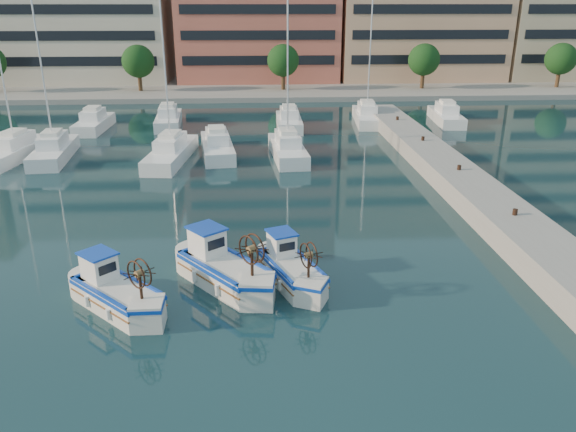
{
  "coord_description": "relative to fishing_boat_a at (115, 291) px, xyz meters",
  "views": [
    {
      "loc": [
        0.26,
        -19.19,
        11.02
      ],
      "look_at": [
        1.75,
        5.72,
        1.5
      ],
      "focal_mm": 35.0,
      "sensor_mm": 36.0,
      "label": 1
    }
  ],
  "objects": [
    {
      "name": "yacht_marina",
      "position": [
        2.49,
        27.91,
        -0.18
      ],
      "size": [
        39.85,
        21.92,
        11.5
      ],
      "color": "white",
      "rests_on": "ground"
    },
    {
      "name": "fishing_boat_c",
      "position": [
        6.82,
        1.74,
        -0.04
      ],
      "size": [
        2.83,
        4.07,
        2.45
      ],
      "rotation": [
        0.0,
        0.0,
        0.36
      ],
      "color": "silver",
      "rests_on": "ground"
    },
    {
      "name": "fishing_boat_b",
      "position": [
        4.01,
        1.67,
        0.08
      ],
      "size": [
        4.18,
        4.58,
        2.86
      ],
      "rotation": [
        0.0,
        0.0,
        0.67
      ],
      "color": "silver",
      "rests_on": "ground"
    },
    {
      "name": "ground",
      "position": [
        5.2,
        -0.13,
        -0.71
      ],
      "size": [
        300.0,
        300.0,
        0.0
      ],
      "primitive_type": "plane",
      "color": "#18383E",
      "rests_on": "ground"
    },
    {
      "name": "quay",
      "position": [
        18.2,
        7.87,
        -0.11
      ],
      "size": [
        3.0,
        60.0,
        1.2
      ],
      "primitive_type": "cube",
      "color": "gray",
      "rests_on": "ground"
    },
    {
      "name": "fishing_boat_a",
      "position": [
        0.0,
        0.0,
        0.0
      ],
      "size": [
        4.0,
        3.98,
        2.59
      ],
      "rotation": [
        0.0,
        0.0,
        0.79
      ],
      "color": "silver",
      "rests_on": "ground"
    },
    {
      "name": "waterfront",
      "position": [
        14.43,
        64.91,
        10.38
      ],
      "size": [
        180.0,
        40.0,
        25.6
      ],
      "color": "gray",
      "rests_on": "ground"
    }
  ]
}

